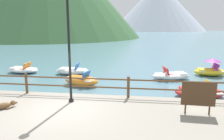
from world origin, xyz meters
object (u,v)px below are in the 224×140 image
object	(u,v)px
lamp_post	(69,37)
pedal_boat_7	(199,92)
pedal_boat_1	(23,70)
pedal_boat_3	(171,75)
dog_resting	(5,105)
pedal_boat_5	(210,70)
pedal_boat_6	(81,80)
pedal_boat_0	(72,71)
sign_board	(198,94)

from	to	relation	value
lamp_post	pedal_boat_7	xyz separation A→B (m)	(5.81, 2.56, -2.82)
pedal_boat_1	pedal_boat_3	bearing A→B (deg)	-3.05
dog_resting	pedal_boat_5	distance (m)	13.35
pedal_boat_3	pedal_boat_7	xyz separation A→B (m)	(0.91, -3.53, -0.00)
pedal_boat_3	pedal_boat_6	bearing A→B (deg)	-157.99
pedal_boat_3	pedal_boat_6	xyz separation A→B (m)	(-5.55, -2.24, 0.06)
dog_resting	pedal_boat_0	world-z (taller)	pedal_boat_0
sign_board	pedal_boat_7	size ratio (longest dim) A/B	0.47
pedal_boat_1	pedal_boat_7	world-z (taller)	pedal_boat_7
sign_board	pedal_boat_6	world-z (taller)	sign_board
pedal_boat_0	pedal_boat_5	world-z (taller)	pedal_boat_5
pedal_boat_7	lamp_post	bearing A→B (deg)	-156.18
dog_resting	pedal_boat_3	size ratio (longest dim) A/B	0.30
pedal_boat_3	pedal_boat_6	distance (m)	5.99
pedal_boat_6	pedal_boat_0	bearing A→B (deg)	117.15
lamp_post	sign_board	bearing A→B (deg)	-7.11
lamp_post	pedal_boat_5	size ratio (longest dim) A/B	1.91
pedal_boat_3	pedal_boat_7	distance (m)	3.65
lamp_post	sign_board	size ratio (longest dim) A/B	3.76
lamp_post	pedal_boat_1	bearing A→B (deg)	131.73
pedal_boat_5	pedal_boat_6	xyz separation A→B (m)	(-8.48, -3.76, -0.09)
lamp_post	pedal_boat_1	size ratio (longest dim) A/B	1.89
lamp_post	dog_resting	world-z (taller)	lamp_post
pedal_boat_0	pedal_boat_7	xyz separation A→B (m)	(7.90, -4.12, -0.01)
pedal_boat_5	pedal_boat_7	xyz separation A→B (m)	(-2.02, -5.06, -0.16)
lamp_post	dog_resting	bearing A→B (deg)	-155.15
pedal_boat_6	lamp_post	bearing A→B (deg)	-80.43
lamp_post	pedal_boat_6	size ratio (longest dim) A/B	1.90
pedal_boat_1	pedal_boat_3	size ratio (longest dim) A/B	0.85
pedal_boat_6	sign_board	bearing A→B (deg)	-38.79
pedal_boat_0	pedal_boat_3	world-z (taller)	pedal_boat_0
sign_board	pedal_boat_6	bearing A→B (deg)	141.21
lamp_post	pedal_boat_1	distance (m)	9.38
pedal_boat_6	pedal_boat_7	xyz separation A→B (m)	(6.46, -1.29, -0.06)
lamp_post	pedal_boat_0	size ratio (longest dim) A/B	1.81
pedal_boat_5	pedal_boat_6	size ratio (longest dim) A/B	1.00
dog_resting	pedal_boat_7	size ratio (longest dim) A/B	0.33
dog_resting	pedal_boat_6	distance (m)	5.19
pedal_boat_0	pedal_boat_5	xyz separation A→B (m)	(9.93, 0.94, 0.14)
pedal_boat_0	pedal_boat_6	size ratio (longest dim) A/B	1.05
pedal_boat_3	pedal_boat_6	size ratio (longest dim) A/B	1.18
pedal_boat_0	sign_board	bearing A→B (deg)	-46.14
pedal_boat_1	pedal_boat_7	xyz separation A→B (m)	(11.76, -4.11, 0.01)
pedal_boat_1	pedal_boat_5	size ratio (longest dim) A/B	1.01
lamp_post	pedal_boat_0	xyz separation A→B (m)	(-2.10, 6.68, -2.81)
dog_resting	pedal_boat_0	xyz separation A→B (m)	(0.20, 7.75, -0.26)
pedal_boat_0	pedal_boat_1	size ratio (longest dim) A/B	1.04
lamp_post	pedal_boat_3	bearing A→B (deg)	51.22
dog_resting	pedal_boat_1	size ratio (longest dim) A/B	0.35
pedal_boat_0	pedal_boat_7	size ratio (longest dim) A/B	0.97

